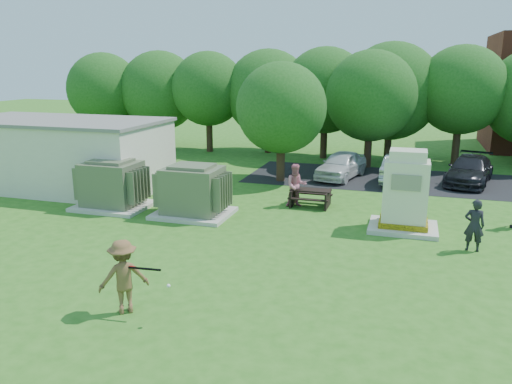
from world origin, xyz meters
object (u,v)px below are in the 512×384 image
(generator_cabinet, at_px, (405,195))
(car_silver_a, at_px, (402,168))
(person_by_generator, at_px, (474,225))
(batter, at_px, (124,277))
(transformer_right, at_px, (193,192))
(person_at_picnic, at_px, (296,185))
(car_dark, at_px, (470,170))
(transformer_left, at_px, (112,185))
(car_white, at_px, (341,165))
(picnic_table, at_px, (311,196))

(generator_cabinet, height_order, car_silver_a, generator_cabinet)
(person_by_generator, bearing_deg, batter, 40.66)
(transformer_right, bearing_deg, batter, -77.51)
(person_at_picnic, distance_m, car_dark, 10.12)
(transformer_left, xyz_separation_m, car_white, (8.43, 8.60, -0.25))
(transformer_right, height_order, car_dark, transformer_right)
(batter, bearing_deg, car_dark, -156.84)
(car_silver_a, bearing_deg, generator_cabinet, 98.48)
(picnic_table, bearing_deg, generator_cabinet, -28.32)
(transformer_right, relative_size, batter, 1.61)
(transformer_right, xyz_separation_m, person_by_generator, (10.33, -0.93, -0.10))
(picnic_table, height_order, car_silver_a, car_silver_a)
(person_by_generator, bearing_deg, car_dark, -93.21)
(transformer_right, bearing_deg, transformer_left, 180.00)
(transformer_right, relative_size, car_silver_a, 0.68)
(transformer_left, relative_size, person_at_picnic, 1.63)
(transformer_right, bearing_deg, generator_cabinet, 4.43)
(picnic_table, relative_size, person_by_generator, 0.99)
(transformer_left, distance_m, person_by_generator, 14.06)
(picnic_table, distance_m, person_at_picnic, 0.77)
(generator_cabinet, relative_size, batter, 1.59)
(transformer_left, relative_size, car_white, 0.71)
(batter, bearing_deg, car_silver_a, -148.49)
(generator_cabinet, distance_m, car_silver_a, 7.96)
(car_dark, bearing_deg, person_at_picnic, -124.65)
(person_by_generator, xyz_separation_m, person_at_picnic, (-6.67, 3.44, 0.05))
(generator_cabinet, distance_m, car_white, 8.68)
(transformer_right, xyz_separation_m, car_dark, (11.14, 9.31, -0.28))
(transformer_left, height_order, person_by_generator, transformer_left)
(generator_cabinet, bearing_deg, person_at_picnic, 157.16)
(person_at_picnic, bearing_deg, car_silver_a, 33.41)
(transformer_left, height_order, car_white, transformer_left)
(transformer_right, distance_m, batter, 8.14)
(car_white, xyz_separation_m, car_silver_a, (3.10, -0.04, 0.01))
(transformer_left, relative_size, generator_cabinet, 1.01)
(person_by_generator, relative_size, car_dark, 0.36)
(generator_cabinet, bearing_deg, person_by_generator, -35.24)
(batter, distance_m, person_by_generator, 11.08)
(transformer_right, height_order, car_white, transformer_right)
(person_by_generator, relative_size, car_white, 0.41)
(batter, xyz_separation_m, car_white, (2.96, 16.55, -0.21))
(person_by_generator, xyz_separation_m, car_white, (-5.60, 9.53, -0.15))
(car_dark, bearing_deg, transformer_right, -127.03)
(person_by_generator, xyz_separation_m, car_silver_a, (-2.50, 9.49, -0.14))
(batter, bearing_deg, picnic_table, -141.42)
(picnic_table, bearing_deg, car_white, 85.31)
(batter, height_order, person_at_picnic, batter)
(transformer_right, distance_m, car_dark, 14.53)
(person_at_picnic, bearing_deg, picnic_table, -2.33)
(generator_cabinet, relative_size, picnic_table, 1.72)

